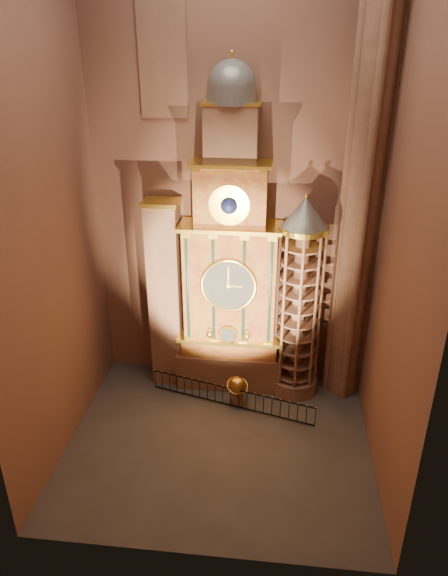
# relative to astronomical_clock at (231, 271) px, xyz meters

# --- Properties ---
(floor) EXTENTS (14.00, 14.00, 0.00)m
(floor) POSITION_rel_astronomical_clock_xyz_m (0.00, -4.96, -6.68)
(floor) COLOR #383330
(floor) RESTS_ON ground
(wall_back) EXTENTS (22.00, 0.00, 22.00)m
(wall_back) POSITION_rel_astronomical_clock_xyz_m (0.00, 1.04, 4.32)
(wall_back) COLOR #885A49
(wall_back) RESTS_ON floor
(wall_left) EXTENTS (0.00, 22.00, 22.00)m
(wall_left) POSITION_rel_astronomical_clock_xyz_m (-7.00, -4.96, 4.32)
(wall_left) COLOR #885A49
(wall_left) RESTS_ON floor
(wall_right) EXTENTS (0.00, 22.00, 22.00)m
(wall_right) POSITION_rel_astronomical_clock_xyz_m (7.00, -4.96, 4.32)
(wall_right) COLOR #885A49
(wall_right) RESTS_ON floor
(astronomical_clock) EXTENTS (5.60, 2.41, 16.70)m
(astronomical_clock) POSITION_rel_astronomical_clock_xyz_m (0.00, 0.00, 0.00)
(astronomical_clock) COLOR #8C634C
(astronomical_clock) RESTS_ON floor
(portrait_tower) EXTENTS (1.80, 1.60, 10.20)m
(portrait_tower) POSITION_rel_astronomical_clock_xyz_m (-3.40, 0.02, -1.53)
(portrait_tower) COLOR #8C634C
(portrait_tower) RESTS_ON floor
(stair_turret) EXTENTS (2.50, 2.50, 10.80)m
(stair_turret) POSITION_rel_astronomical_clock_xyz_m (3.50, -0.26, -1.41)
(stair_turret) COLOR #8C634C
(stair_turret) RESTS_ON floor
(gothic_pier) EXTENTS (2.04, 2.04, 22.00)m
(gothic_pier) POSITION_rel_astronomical_clock_xyz_m (6.10, 0.04, 4.32)
(gothic_pier) COLOR #8C634C
(gothic_pier) RESTS_ON floor
(stained_glass_window) EXTENTS (2.20, 0.14, 5.20)m
(stained_glass_window) POSITION_rel_astronomical_clock_xyz_m (-3.20, 0.95, 9.82)
(stained_glass_window) COLOR navy
(stained_glass_window) RESTS_ON wall_back
(celestial_globe) EXTENTS (1.43, 1.39, 1.60)m
(celestial_globe) POSITION_rel_astronomical_clock_xyz_m (0.59, -2.00, -5.72)
(celestial_globe) COLOR #8C634C
(celestial_globe) RESTS_ON floor
(iron_railing) EXTENTS (8.49, 2.33, 1.10)m
(iron_railing) POSITION_rel_astronomical_clock_xyz_m (0.27, -2.26, -6.08)
(iron_railing) COLOR black
(iron_railing) RESTS_ON floor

